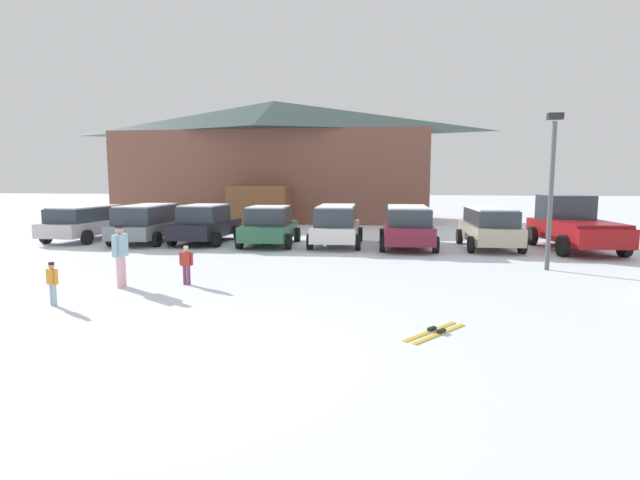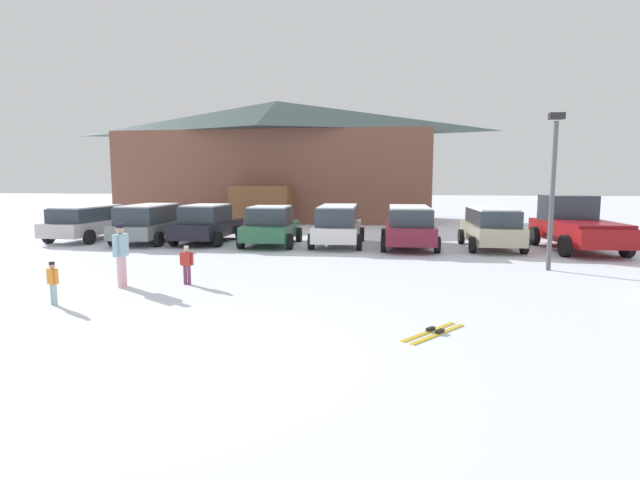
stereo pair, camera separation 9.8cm
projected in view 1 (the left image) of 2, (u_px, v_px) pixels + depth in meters
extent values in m
plane|color=white|center=(204.00, 354.00, 8.09)|extent=(160.00, 160.00, 0.00)
cube|color=brown|center=(275.00, 177.00, 34.44)|extent=(20.48, 7.14, 5.89)
pyramid|color=#384B4A|center=(274.00, 117.00, 33.95)|extent=(21.08, 7.74, 2.17)
cube|color=brown|center=(259.00, 206.00, 30.26)|extent=(3.60, 1.80, 2.40)
cube|color=beige|center=(87.00, 227.00, 23.02)|extent=(2.03, 4.76, 0.60)
cube|color=#2D3842|center=(85.00, 214.00, 22.85)|extent=(1.76, 3.63, 0.60)
cube|color=white|center=(85.00, 207.00, 22.81)|extent=(1.65, 3.44, 0.06)
cylinder|color=black|center=(88.00, 230.00, 24.65)|extent=(0.24, 0.65, 0.64)
cylinder|color=black|center=(125.00, 230.00, 24.31)|extent=(0.24, 0.65, 0.64)
cylinder|color=black|center=(46.00, 236.00, 21.80)|extent=(0.24, 0.65, 0.64)
cylinder|color=black|center=(87.00, 237.00, 21.46)|extent=(0.24, 0.65, 0.64)
cube|color=gray|center=(148.00, 229.00, 22.23)|extent=(2.07, 4.68, 0.57)
cube|color=#2D3842|center=(147.00, 214.00, 22.06)|extent=(1.79, 3.57, 0.74)
cube|color=white|center=(146.00, 205.00, 22.01)|extent=(1.67, 3.39, 0.06)
cylinder|color=black|center=(141.00, 232.00, 23.75)|extent=(0.25, 0.65, 0.64)
cylinder|color=black|center=(181.00, 232.00, 23.59)|extent=(0.25, 0.65, 0.64)
cylinder|color=black|center=(111.00, 239.00, 20.94)|extent=(0.25, 0.65, 0.64)
cylinder|color=black|center=(157.00, 239.00, 20.77)|extent=(0.25, 0.65, 0.64)
cube|color=black|center=(206.00, 229.00, 22.16)|extent=(1.96, 4.46, 0.61)
cube|color=#2D3842|center=(204.00, 214.00, 21.87)|extent=(1.68, 2.34, 0.71)
cube|color=white|center=(204.00, 205.00, 21.82)|extent=(1.57, 2.22, 0.06)
cylinder|color=black|center=(198.00, 232.00, 23.70)|extent=(0.24, 0.65, 0.64)
cylinder|color=black|center=(238.00, 232.00, 23.39)|extent=(0.24, 0.65, 0.64)
cylinder|color=black|center=(172.00, 239.00, 21.02)|extent=(0.24, 0.65, 0.64)
cylinder|color=black|center=(217.00, 239.00, 20.71)|extent=(0.24, 0.65, 0.64)
cube|color=#2A6141|center=(270.00, 230.00, 21.32)|extent=(2.02, 4.11, 0.61)
cube|color=#2D3842|center=(269.00, 216.00, 21.04)|extent=(1.72, 2.16, 0.68)
cube|color=white|center=(269.00, 207.00, 21.00)|extent=(1.61, 2.05, 0.06)
cylinder|color=black|center=(254.00, 234.00, 22.70)|extent=(0.24, 0.65, 0.64)
cylinder|color=black|center=(297.00, 235.00, 22.50)|extent=(0.24, 0.65, 0.64)
cylinder|color=black|center=(239.00, 241.00, 20.22)|extent=(0.24, 0.65, 0.64)
cylinder|color=black|center=(288.00, 242.00, 20.02)|extent=(0.24, 0.65, 0.64)
cube|color=silver|center=(337.00, 231.00, 21.32)|extent=(1.90, 4.76, 0.60)
cube|color=#2D3842|center=(336.00, 215.00, 21.15)|extent=(1.66, 3.62, 0.73)
cube|color=white|center=(336.00, 206.00, 21.10)|extent=(1.54, 3.44, 0.06)
cylinder|color=black|center=(318.00, 234.00, 22.90)|extent=(0.24, 0.65, 0.64)
cylinder|color=black|center=(360.00, 234.00, 22.70)|extent=(0.24, 0.65, 0.64)
cylinder|color=black|center=(310.00, 242.00, 20.02)|extent=(0.24, 0.65, 0.64)
cylinder|color=black|center=(358.00, 242.00, 19.81)|extent=(0.24, 0.65, 0.64)
cube|color=maroon|center=(407.00, 231.00, 20.62)|extent=(1.96, 4.77, 0.68)
cube|color=#2D3842|center=(408.00, 216.00, 20.44)|extent=(1.72, 3.63, 0.64)
cube|color=white|center=(408.00, 207.00, 20.40)|extent=(1.60, 3.45, 0.06)
cylinder|color=black|center=(382.00, 235.00, 22.23)|extent=(0.23, 0.64, 0.64)
cylinder|color=black|center=(429.00, 236.00, 21.99)|extent=(0.23, 0.64, 0.64)
cylinder|color=black|center=(382.00, 244.00, 19.33)|extent=(0.23, 0.64, 0.64)
cylinder|color=black|center=(436.00, 245.00, 19.09)|extent=(0.23, 0.64, 0.64)
cube|color=#B4AB90|center=(489.00, 232.00, 20.34)|extent=(1.85, 4.49, 0.67)
cube|color=#2D3842|center=(490.00, 217.00, 20.17)|extent=(1.61, 3.42, 0.62)
cube|color=white|center=(490.00, 208.00, 20.13)|extent=(1.51, 3.25, 0.06)
cylinder|color=black|center=(459.00, 236.00, 21.85)|extent=(0.23, 0.64, 0.64)
cylinder|color=black|center=(504.00, 237.00, 21.64)|extent=(0.23, 0.64, 0.64)
cylinder|color=black|center=(471.00, 245.00, 19.12)|extent=(0.23, 0.64, 0.64)
cylinder|color=black|center=(522.00, 245.00, 18.91)|extent=(0.23, 0.64, 0.64)
cube|color=maroon|center=(575.00, 232.00, 19.69)|extent=(2.32, 5.49, 0.70)
cube|color=#2D3842|center=(565.00, 208.00, 20.65)|extent=(1.93, 1.83, 1.05)
cube|color=maroon|center=(587.00, 223.00, 18.71)|extent=(2.17, 3.08, 0.12)
cylinder|color=black|center=(532.00, 236.00, 21.40)|extent=(0.31, 0.81, 0.80)
cylinder|color=black|center=(584.00, 236.00, 21.25)|extent=(0.31, 0.81, 0.80)
cylinder|color=black|center=(563.00, 246.00, 18.21)|extent=(0.31, 0.81, 0.80)
cylinder|color=black|center=(625.00, 246.00, 18.06)|extent=(0.31, 0.81, 0.80)
cylinder|color=#793760|center=(185.00, 275.00, 13.39)|extent=(0.09, 0.09, 0.51)
cylinder|color=#793760|center=(189.00, 275.00, 13.37)|extent=(0.09, 0.09, 0.51)
cube|color=#BD322C|center=(186.00, 259.00, 13.33)|extent=(0.26, 0.16, 0.36)
cylinder|color=#BD322C|center=(181.00, 259.00, 13.35)|extent=(0.07, 0.07, 0.35)
cylinder|color=#BD322C|center=(192.00, 259.00, 13.30)|extent=(0.07, 0.07, 0.35)
sphere|color=tan|center=(186.00, 250.00, 13.30)|extent=(0.13, 0.13, 0.13)
cylinder|color=beige|center=(186.00, 247.00, 13.29)|extent=(0.13, 0.13, 0.06)
cylinder|color=#9ABBC7|center=(52.00, 295.00, 11.20)|extent=(0.09, 0.09, 0.49)
cylinder|color=#9ABBC7|center=(55.00, 295.00, 11.14)|extent=(0.09, 0.09, 0.49)
cube|color=orange|center=(52.00, 277.00, 11.12)|extent=(0.28, 0.23, 0.34)
cylinder|color=orange|center=(48.00, 276.00, 11.20)|extent=(0.07, 0.07, 0.33)
cylinder|color=orange|center=(56.00, 277.00, 11.04)|extent=(0.07, 0.07, 0.33)
sphere|color=tan|center=(51.00, 266.00, 11.09)|extent=(0.12, 0.12, 0.12)
cylinder|color=#2A1925|center=(51.00, 263.00, 11.08)|extent=(0.12, 0.12, 0.06)
cylinder|color=beige|center=(123.00, 271.00, 13.14)|extent=(0.15, 0.15, 0.82)
cylinder|color=beige|center=(119.00, 272.00, 12.96)|extent=(0.15, 0.15, 0.82)
cube|color=#99C2D1|center=(120.00, 245.00, 12.96)|extent=(0.24, 0.40, 0.58)
cylinder|color=#99C2D1|center=(125.00, 243.00, 13.21)|extent=(0.11, 0.11, 0.55)
cylinder|color=#99C2D1|center=(115.00, 246.00, 12.71)|extent=(0.11, 0.11, 0.55)
sphere|color=tan|center=(119.00, 230.00, 12.91)|extent=(0.21, 0.21, 0.21)
cylinder|color=black|center=(119.00, 226.00, 12.90)|extent=(0.20, 0.20, 0.10)
cube|color=gold|center=(440.00, 334.00, 9.13)|extent=(1.09, 1.36, 0.02)
cube|color=black|center=(441.00, 331.00, 9.16)|extent=(0.19, 0.21, 0.06)
cube|color=gold|center=(430.00, 331.00, 9.27)|extent=(1.09, 1.36, 0.02)
cube|color=black|center=(432.00, 329.00, 9.30)|extent=(0.19, 0.21, 0.06)
cylinder|color=#515459|center=(551.00, 197.00, 15.29)|extent=(0.14, 0.14, 4.55)
cube|color=#232326|center=(555.00, 116.00, 14.99)|extent=(0.44, 0.24, 0.20)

